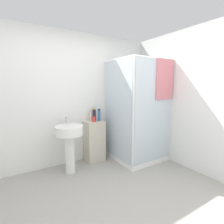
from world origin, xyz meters
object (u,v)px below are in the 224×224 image
Objects in this scene: soap_dispenser at (94,119)px; shampoo_bottle_blue at (99,115)px; shampoo_bottle_tall_black at (94,115)px; lotion_bottle_white at (91,117)px; sink at (69,139)px.

shampoo_bottle_blue is (0.13, 0.03, 0.06)m from soap_dispenser.
shampoo_bottle_tall_black reaches higher than shampoo_bottle_blue.
lotion_bottle_white is (-0.07, 0.03, -0.04)m from shampoo_bottle_tall_black.
lotion_bottle_white is at bearing 94.31° from soap_dispenser.
sink is 7.07× the size of soap_dispenser.
shampoo_bottle_blue reaches higher than sink.
shampoo_bottle_blue is (0.70, 0.23, 0.32)m from sink.
sink is at bearing -149.42° from lotion_bottle_white.
soap_dispenser is 0.14m from shampoo_bottle_tall_black.
soap_dispenser is at bearing -166.01° from shampoo_bottle_blue.
shampoo_bottle_tall_black is 0.09m from lotion_bottle_white.
sink is 3.99× the size of shampoo_bottle_blue.
sink is 0.70m from lotion_bottle_white.
shampoo_bottle_tall_black is 0.10m from shampoo_bottle_blue.
shampoo_bottle_blue reaches higher than lotion_bottle_white.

